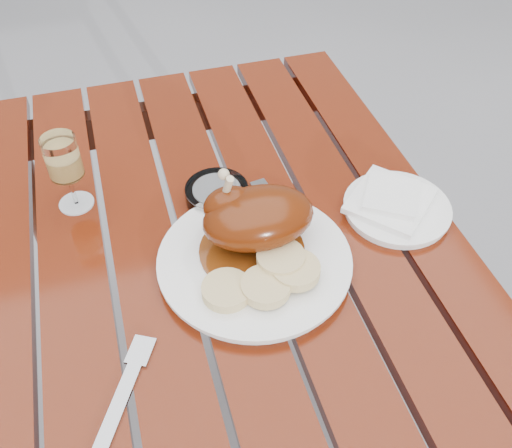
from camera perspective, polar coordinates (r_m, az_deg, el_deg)
The scene contains 10 objects.
table at distance 1.21m, azimuth -2.34°, elevation -16.03°, with size 0.80×1.20×0.75m, color maroon.
dinner_plate at distance 0.90m, azimuth -0.14°, elevation -3.78°, with size 0.31×0.31×0.02m, color white.
roast_duck at distance 0.88m, azimuth -0.21°, elevation 0.65°, with size 0.19×0.17×0.13m.
bread_dumplings at distance 0.85m, azimuth 1.15°, elevation -5.22°, with size 0.18×0.11×0.03m.
wine_glass at distance 1.01m, azimuth -18.35°, elevation 4.85°, with size 0.06×0.06×0.14m, color #F5CB6F.
side_plate at distance 1.01m, azimuth 13.90°, elevation 1.50°, with size 0.18×0.18×0.01m, color white.
napkin at distance 1.01m, azimuth 13.28°, elevation 2.31°, with size 0.13×0.12×0.01m, color white.
ashtray at distance 1.01m, azimuth -3.93°, elevation 3.05°, with size 0.11×0.11×0.03m, color #B2B7BC.
fork at distance 0.80m, azimuth -13.34°, elevation -16.64°, with size 0.02×0.16×0.01m, color gray.
knife at distance 0.95m, azimuth 3.82°, elevation -0.89°, with size 0.02×0.21×0.01m, color gray.
Camera 1 is at (-0.12, -0.57, 1.44)m, focal length 40.00 mm.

